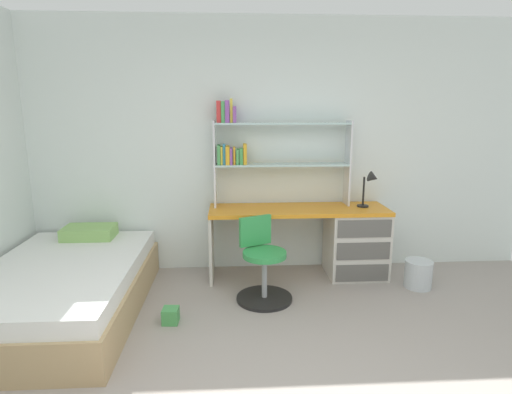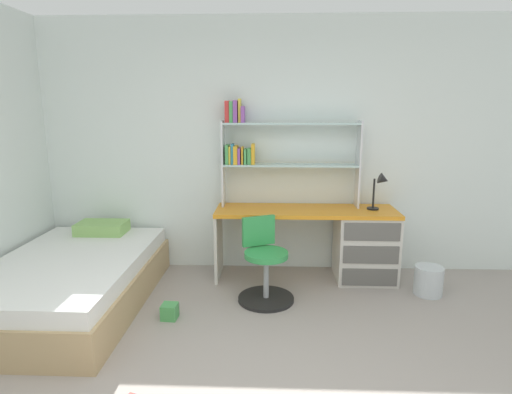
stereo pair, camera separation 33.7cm
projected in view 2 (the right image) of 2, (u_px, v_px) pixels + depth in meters
The scene contains 8 objects.
room_shell at pixel (97, 164), 3.08m from camera, with size 5.88×6.42×2.68m.
desk at pixel (351, 241), 4.27m from camera, with size 1.84×0.54×0.74m.
bookshelf_hutch at pixel (269, 146), 4.25m from camera, with size 1.42×0.22×1.10m.
desk_lamp at pixel (381, 186), 4.12m from camera, with size 0.20×0.17×0.38m.
swivel_chair at pixel (265, 269), 3.81m from camera, with size 0.52×0.52×0.76m.
bed_platform at pixel (71, 281), 3.71m from camera, with size 1.28×2.00×0.57m.
waste_bin at pixel (429, 281), 3.94m from camera, with size 0.27×0.27×0.28m, color silver.
toy_block_green_2 at pixel (170, 311), 3.50m from camera, with size 0.13×0.13×0.13m, color #479E51.
Camera 2 is at (0.02, -1.70, 1.74)m, focal length 29.00 mm.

